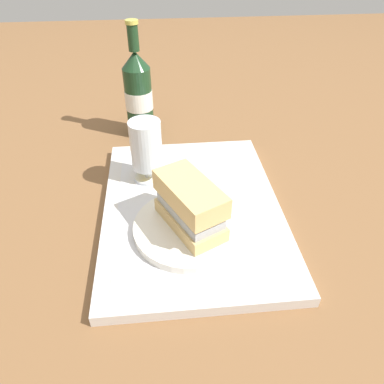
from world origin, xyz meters
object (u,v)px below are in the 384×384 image
at_px(beer_glass, 146,149).
at_px(beer_bottle, 138,94).
at_px(plate, 190,227).
at_px(sandwich, 189,203).

xyz_separation_m(beer_glass, beer_bottle, (0.23, 0.02, 0.01)).
bearing_deg(plate, beer_glass, 23.57).
bearing_deg(beer_glass, plate, -156.43).
distance_m(plate, beer_glass, 0.18).
bearing_deg(beer_glass, beer_bottle, 4.48).
xyz_separation_m(sandwich, beer_bottle, (0.38, 0.08, 0.03)).
xyz_separation_m(plate, beer_glass, (0.16, 0.07, 0.06)).
distance_m(plate, sandwich, 0.05).
height_order(plate, beer_bottle, beer_bottle).
xyz_separation_m(sandwich, beer_glass, (0.15, 0.07, 0.01)).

